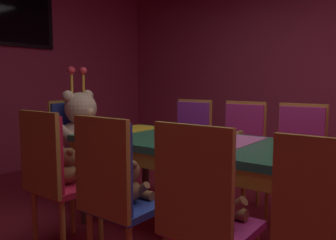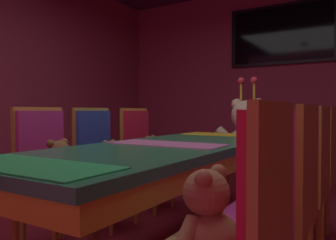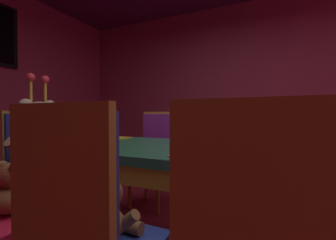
# 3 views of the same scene
# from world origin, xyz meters

# --- Properties ---
(wall_back) EXTENTS (5.20, 0.12, 2.80)m
(wall_back) POSITION_xyz_m (0.00, 3.20, 1.40)
(wall_back) COLOR #99334C
(wall_back) RESTS_ON ground_plane
(banquet_table) EXTENTS (0.90, 2.41, 0.75)m
(banquet_table) POSITION_xyz_m (0.00, 0.00, 0.65)
(banquet_table) COLOR #26724C
(banquet_table) RESTS_ON ground_plane
(chair_left_1) EXTENTS (0.42, 0.41, 0.98)m
(chair_left_1) POSITION_xyz_m (-0.82, -0.30, 0.60)
(chair_left_1) COLOR #CC338C
(chair_left_1) RESTS_ON ground_plane
(teddy_left_1) EXTENTS (0.25, 0.32, 0.31)m
(teddy_left_1) POSITION_xyz_m (-0.67, -0.30, 0.59)
(teddy_left_1) COLOR brown
(teddy_left_1) RESTS_ON chair_left_1
(chair_left_2) EXTENTS (0.42, 0.41, 0.98)m
(chair_left_2) POSITION_xyz_m (-0.85, 0.26, 0.60)
(chair_left_2) COLOR #2D47B2
(chair_left_2) RESTS_ON ground_plane
(teddy_left_2) EXTENTS (0.21, 0.27, 0.26)m
(teddy_left_2) POSITION_xyz_m (-0.71, 0.26, 0.57)
(teddy_left_2) COLOR olive
(teddy_left_2) RESTS_ON chair_left_2
(chair_left_3) EXTENTS (0.42, 0.41, 0.98)m
(chair_left_3) POSITION_xyz_m (-0.84, 0.86, 0.60)
(chair_left_3) COLOR red
(chair_left_3) RESTS_ON ground_plane
(teddy_left_3) EXTENTS (0.21, 0.28, 0.26)m
(teddy_left_3) POSITION_xyz_m (-0.70, 0.86, 0.57)
(teddy_left_3) COLOR brown
(teddy_left_3) RESTS_ON chair_left_3
(chair_right_0) EXTENTS (0.42, 0.41, 0.98)m
(chair_right_0) POSITION_xyz_m (0.83, -0.86, 0.60)
(chair_right_0) COLOR red
(chair_right_0) RESTS_ON ground_plane
(teddy_right_0) EXTENTS (0.26, 0.33, 0.31)m
(teddy_right_0) POSITION_xyz_m (0.68, -0.86, 0.59)
(teddy_right_0) COLOR #9E7247
(teddy_right_0) RESTS_ON chair_right_0
(chair_right_1) EXTENTS (0.42, 0.41, 0.98)m
(chair_right_1) POSITION_xyz_m (0.83, -0.26, 0.60)
(chair_right_1) COLOR #CC338C
(chair_right_1) RESTS_ON ground_plane
(chair_right_2) EXTENTS (0.42, 0.41, 0.98)m
(chair_right_2) POSITION_xyz_m (0.83, 0.27, 0.60)
(chair_right_2) COLOR #CC338C
(chair_right_2) RESTS_ON ground_plane
(teddy_right_2) EXTENTS (0.23, 0.29, 0.28)m
(teddy_right_2) POSITION_xyz_m (0.68, 0.27, 0.58)
(teddy_right_2) COLOR olive
(teddy_right_2) RESTS_ON chair_right_2
(chair_right_3) EXTENTS (0.42, 0.41, 0.98)m
(chair_right_3) POSITION_xyz_m (0.81, 0.84, 0.60)
(chair_right_3) COLOR purple
(chair_right_3) RESTS_ON ground_plane
(throne_chair) EXTENTS (0.41, 0.42, 0.98)m
(throne_chair) POSITION_xyz_m (0.00, 1.75, 0.60)
(throne_chair) COLOR #2D47B2
(throne_chair) RESTS_ON ground_plane
(king_teddy_bear) EXTENTS (0.67, 0.52, 0.86)m
(king_teddy_bear) POSITION_xyz_m (0.00, 1.58, 0.73)
(king_teddy_bear) COLOR beige
(king_teddy_bear) RESTS_ON throne_chair
(wall_tv) EXTENTS (1.48, 0.06, 0.86)m
(wall_tv) POSITION_xyz_m (0.00, 3.11, 2.05)
(wall_tv) COLOR black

